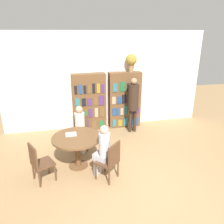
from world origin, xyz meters
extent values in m
plane|color=#9E7A51|center=(0.00, 0.00, 0.00)|extent=(16.00, 16.00, 0.00)
cube|color=silver|center=(0.00, 3.55, 1.50)|extent=(6.40, 0.06, 3.00)
cube|color=white|center=(0.00, 3.51, 2.35)|extent=(0.90, 0.01, 1.10)
cube|color=brown|center=(-0.57, 3.36, 0.89)|extent=(1.02, 0.32, 1.78)
cube|color=olive|center=(-0.92, 3.19, 0.21)|extent=(0.17, 0.02, 0.30)
cube|color=#4C2D6B|center=(-0.69, 3.19, 0.21)|extent=(0.17, 0.02, 0.30)
cube|color=brown|center=(-0.46, 3.19, 0.19)|extent=(0.13, 0.02, 0.25)
cube|color=#236638|center=(-0.22, 3.19, 0.18)|extent=(0.16, 0.02, 0.25)
cube|color=brown|center=(-0.95, 3.19, 0.59)|extent=(0.13, 0.02, 0.28)
cube|color=#236638|center=(-0.75, 3.19, 0.55)|extent=(0.14, 0.02, 0.21)
cube|color=#4C2D6B|center=(-0.56, 3.19, 0.59)|extent=(0.11, 0.02, 0.29)
cube|color=tan|center=(-0.38, 3.19, 0.60)|extent=(0.10, 0.02, 0.30)
cube|color=brown|center=(-0.21, 3.19, 0.59)|extent=(0.12, 0.02, 0.28)
cube|color=#2D707A|center=(-0.94, 3.19, 0.96)|extent=(0.14, 0.02, 0.26)
cube|color=black|center=(-0.75, 3.19, 0.96)|extent=(0.12, 0.02, 0.24)
cube|color=#4C2D6B|center=(-0.58, 3.19, 0.95)|extent=(0.13, 0.02, 0.22)
cube|color=brown|center=(-0.39, 3.19, 0.95)|extent=(0.10, 0.02, 0.23)
cube|color=#4C2D6B|center=(-0.20, 3.19, 0.98)|extent=(0.15, 0.02, 0.29)
cube|color=black|center=(-0.97, 3.19, 1.35)|extent=(0.08, 0.02, 0.25)
cube|color=navy|center=(-0.83, 3.19, 1.36)|extent=(0.10, 0.02, 0.28)
cube|color=black|center=(-0.70, 3.19, 1.35)|extent=(0.08, 0.02, 0.24)
cube|color=brown|center=(-0.57, 3.19, 1.34)|extent=(0.10, 0.02, 0.24)
cube|color=black|center=(-0.44, 3.19, 1.37)|extent=(0.08, 0.02, 0.29)
cube|color=olive|center=(-0.30, 3.19, 1.36)|extent=(0.10, 0.02, 0.28)
cube|color=#4C2D6B|center=(-0.17, 3.19, 1.36)|extent=(0.10, 0.02, 0.27)
cube|color=brown|center=(0.57, 3.36, 0.89)|extent=(1.02, 0.32, 1.78)
cube|color=#2D707A|center=(0.20, 3.19, 0.18)|extent=(0.12, 0.02, 0.24)
cube|color=olive|center=(0.39, 3.19, 0.17)|extent=(0.14, 0.02, 0.22)
cube|color=#2D707A|center=(0.58, 3.19, 0.20)|extent=(0.14, 0.02, 0.28)
cube|color=navy|center=(0.76, 3.19, 0.17)|extent=(0.16, 0.02, 0.22)
cube|color=navy|center=(0.94, 3.19, 0.19)|extent=(0.14, 0.02, 0.27)
cube|color=navy|center=(0.18, 3.19, 0.57)|extent=(0.10, 0.02, 0.25)
cube|color=navy|center=(0.30, 3.19, 0.57)|extent=(0.08, 0.02, 0.24)
cube|color=tan|center=(0.44, 3.19, 0.56)|extent=(0.09, 0.02, 0.22)
cube|color=#2D707A|center=(0.57, 3.19, 0.60)|extent=(0.11, 0.02, 0.31)
cube|color=olive|center=(0.70, 3.19, 0.57)|extent=(0.11, 0.02, 0.25)
cube|color=#4C2D6B|center=(0.84, 3.19, 0.59)|extent=(0.11, 0.02, 0.28)
cube|color=#4C2D6B|center=(0.97, 3.19, 0.56)|extent=(0.09, 0.02, 0.23)
cube|color=tan|center=(0.18, 3.19, 0.95)|extent=(0.11, 0.02, 0.23)
cube|color=navy|center=(0.35, 3.19, 0.95)|extent=(0.12, 0.02, 0.23)
cube|color=black|center=(0.50, 3.19, 0.98)|extent=(0.12, 0.02, 0.28)
cube|color=#4C2D6B|center=(0.65, 3.19, 0.96)|extent=(0.12, 0.02, 0.24)
cube|color=#236638|center=(0.80, 3.19, 0.96)|extent=(0.11, 0.02, 0.24)
cube|color=maroon|center=(0.95, 3.19, 0.96)|extent=(0.09, 0.02, 0.26)
cube|color=#2D707A|center=(0.22, 3.19, 1.35)|extent=(0.14, 0.02, 0.26)
cube|color=#236638|center=(0.46, 3.19, 1.37)|extent=(0.17, 0.02, 0.30)
cube|color=black|center=(0.68, 3.19, 1.35)|extent=(0.18, 0.02, 0.25)
cube|color=brown|center=(0.92, 3.19, 1.35)|extent=(0.15, 0.02, 0.26)
cylinder|color=#997047|center=(0.75, 3.36, 1.90)|extent=(0.15, 0.15, 0.24)
sphere|color=olive|center=(0.75, 3.36, 2.16)|extent=(0.34, 0.34, 0.34)
cylinder|color=brown|center=(-1.10, 1.32, 0.01)|extent=(0.44, 0.44, 0.03)
cylinder|color=brown|center=(-1.10, 1.32, 0.37)|extent=(0.12, 0.12, 0.69)
cylinder|color=brown|center=(-1.10, 1.32, 0.74)|extent=(1.12, 1.12, 0.04)
cube|color=brown|center=(-1.84, 0.96, 0.40)|extent=(0.54, 0.54, 0.04)
cube|color=brown|center=(-2.00, 0.88, 0.65)|extent=(0.21, 0.38, 0.45)
cylinder|color=brown|center=(-1.76, 1.19, 0.19)|extent=(0.04, 0.04, 0.38)
cylinder|color=brown|center=(-1.61, 0.88, 0.19)|extent=(0.04, 0.04, 0.38)
cylinder|color=brown|center=(-2.07, 1.04, 0.19)|extent=(0.04, 0.04, 0.38)
cylinder|color=brown|center=(-1.92, 0.73, 0.19)|extent=(0.04, 0.04, 0.38)
cube|color=brown|center=(-0.96, 2.13, 0.40)|extent=(0.46, 0.46, 0.04)
cube|color=brown|center=(-0.93, 2.31, 0.65)|extent=(0.40, 0.10, 0.45)
cylinder|color=brown|center=(-0.83, 1.93, 0.19)|extent=(0.04, 0.04, 0.38)
cylinder|color=brown|center=(-1.16, 1.99, 0.19)|extent=(0.04, 0.04, 0.38)
cylinder|color=brown|center=(-0.77, 2.27, 0.19)|extent=(0.04, 0.04, 0.38)
cylinder|color=brown|center=(-1.10, 2.33, 0.19)|extent=(0.04, 0.04, 0.38)
cube|color=brown|center=(-0.53, 0.73, 0.40)|extent=(0.57, 0.57, 0.04)
cube|color=brown|center=(-0.41, 0.61, 0.65)|extent=(0.31, 0.30, 0.45)
cylinder|color=brown|center=(-0.78, 0.74, 0.19)|extent=(0.04, 0.04, 0.38)
cylinder|color=brown|center=(-0.53, 0.98, 0.19)|extent=(0.04, 0.04, 0.38)
cylinder|color=brown|center=(-0.54, 0.49, 0.19)|extent=(0.04, 0.04, 0.38)
cylinder|color=brown|center=(-0.29, 0.73, 0.19)|extent=(0.04, 0.04, 0.38)
cube|color=beige|center=(-0.99, 1.99, 0.48)|extent=(0.30, 0.36, 0.12)
cylinder|color=beige|center=(-0.97, 2.07, 0.79)|extent=(0.25, 0.25, 0.50)
sphere|color=tan|center=(-0.97, 2.07, 1.13)|extent=(0.18, 0.18, 0.18)
cylinder|color=beige|center=(-0.94, 1.87, 0.21)|extent=(0.10, 0.10, 0.42)
cylinder|color=beige|center=(-1.08, 1.89, 0.21)|extent=(0.10, 0.10, 0.42)
cube|color=#B2B7C6|center=(-0.63, 0.84, 0.48)|extent=(0.39, 0.39, 0.12)
cylinder|color=#B2B7C6|center=(-0.58, 0.78, 0.79)|extent=(0.23, 0.23, 0.50)
sphere|color=#DBB293|center=(-0.58, 0.78, 1.13)|extent=(0.17, 0.17, 0.17)
cylinder|color=#B2B7C6|center=(-0.76, 0.87, 0.21)|extent=(0.10, 0.10, 0.42)
cylinder|color=#B2B7C6|center=(-0.66, 0.96, 0.21)|extent=(0.10, 0.10, 0.42)
cylinder|color=#332319|center=(0.62, 2.85, 0.36)|extent=(0.10, 0.10, 0.73)
cylinder|color=#332319|center=(0.77, 2.85, 0.36)|extent=(0.10, 0.10, 0.73)
cylinder|color=#332319|center=(0.69, 2.85, 1.12)|extent=(0.32, 0.32, 0.79)
sphere|color=#A37A5B|center=(0.69, 2.85, 1.61)|extent=(0.18, 0.18, 0.18)
cylinder|color=#332319|center=(0.79, 3.13, 1.32)|extent=(0.07, 0.30, 0.07)
cube|color=silver|center=(-1.22, 1.45, 0.77)|extent=(0.24, 0.18, 0.03)
camera|label=1|loc=(-1.29, -3.12, 2.97)|focal=35.00mm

